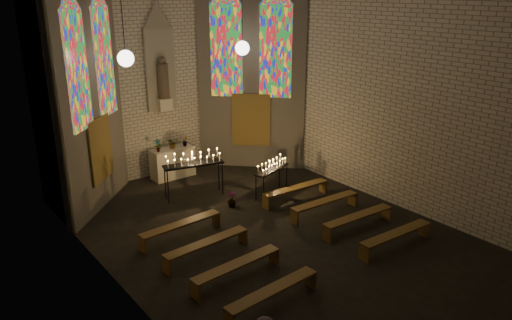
# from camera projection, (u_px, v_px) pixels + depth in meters

# --- Properties ---
(floor) EXTENTS (12.00, 12.00, 0.00)m
(floor) POSITION_uv_depth(u_px,v_px,m) (279.00, 239.00, 12.52)
(floor) COLOR black
(floor) RESTS_ON ground
(room) EXTENTS (8.22, 12.43, 7.00)m
(room) POSITION_uv_depth(u_px,v_px,m) (203.00, 73.00, 13.81)
(room) COLOR beige
(room) RESTS_ON ground
(altar) EXTENTS (1.40, 0.60, 1.00)m
(altar) POSITION_uv_depth(u_px,v_px,m) (173.00, 163.00, 16.43)
(altar) COLOR beige
(altar) RESTS_ON ground
(flower_vase_left) EXTENTS (0.25, 0.19, 0.43)m
(flower_vase_left) POSITION_uv_depth(u_px,v_px,m) (158.00, 145.00, 15.85)
(flower_vase_left) COLOR #4C723F
(flower_vase_left) RESTS_ON altar
(flower_vase_center) EXTENTS (0.39, 0.36, 0.37)m
(flower_vase_center) POSITION_uv_depth(u_px,v_px,m) (172.00, 143.00, 16.21)
(flower_vase_center) COLOR #4C723F
(flower_vase_center) RESTS_ON altar
(flower_vase_right) EXTENTS (0.21, 0.17, 0.34)m
(flower_vase_right) POSITION_uv_depth(u_px,v_px,m) (185.00, 141.00, 16.42)
(flower_vase_right) COLOR #4C723F
(flower_vase_right) RESTS_ON altar
(aisle_flower_pot) EXTENTS (0.28, 0.28, 0.45)m
(aisle_flower_pot) POSITION_uv_depth(u_px,v_px,m) (232.00, 200.00, 14.27)
(aisle_flower_pot) COLOR #4C723F
(aisle_flower_pot) RESTS_ON ground
(votive_stand_left) EXTENTS (1.84, 0.85, 1.31)m
(votive_stand_left) POSITION_uv_depth(u_px,v_px,m) (193.00, 161.00, 14.67)
(votive_stand_left) COLOR black
(votive_stand_left) RESTS_ON ground
(votive_stand_right) EXTENTS (1.45, 0.77, 1.04)m
(votive_stand_right) POSITION_uv_depth(u_px,v_px,m) (272.00, 167.00, 14.89)
(votive_stand_right) COLOR black
(votive_stand_right) RESTS_ON ground
(pew_left_0) EXTENTS (2.22, 0.43, 0.42)m
(pew_left_0) POSITION_uv_depth(u_px,v_px,m) (181.00, 226.00, 12.43)
(pew_left_0) COLOR #563D18
(pew_left_0) RESTS_ON ground
(pew_right_0) EXTENTS (2.22, 0.43, 0.42)m
(pew_right_0) POSITION_uv_depth(u_px,v_px,m) (296.00, 189.00, 14.66)
(pew_right_0) COLOR #563D18
(pew_right_0) RESTS_ON ground
(pew_left_1) EXTENTS (2.22, 0.43, 0.42)m
(pew_left_1) POSITION_uv_depth(u_px,v_px,m) (207.00, 244.00, 11.54)
(pew_left_1) COLOR #563D18
(pew_left_1) RESTS_ON ground
(pew_right_1) EXTENTS (2.22, 0.43, 0.42)m
(pew_right_1) POSITION_uv_depth(u_px,v_px,m) (325.00, 203.00, 13.76)
(pew_right_1) COLOR #563D18
(pew_right_1) RESTS_ON ground
(pew_left_2) EXTENTS (2.22, 0.43, 0.42)m
(pew_left_2) POSITION_uv_depth(u_px,v_px,m) (237.00, 266.00, 10.64)
(pew_left_2) COLOR #563D18
(pew_left_2) RESTS_ON ground
(pew_right_2) EXTENTS (2.22, 0.43, 0.42)m
(pew_right_2) POSITION_uv_depth(u_px,v_px,m) (358.00, 218.00, 12.86)
(pew_right_2) COLOR #563D18
(pew_right_2) RESTS_ON ground
(pew_left_3) EXTENTS (2.22, 0.43, 0.42)m
(pew_left_3) POSITION_uv_depth(u_px,v_px,m) (273.00, 292.00, 9.75)
(pew_left_3) COLOR #563D18
(pew_left_3) RESTS_ON ground
(pew_right_3) EXTENTS (2.22, 0.43, 0.42)m
(pew_right_3) POSITION_uv_depth(u_px,v_px,m) (396.00, 235.00, 11.97)
(pew_right_3) COLOR #563D18
(pew_right_3) RESTS_ON ground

